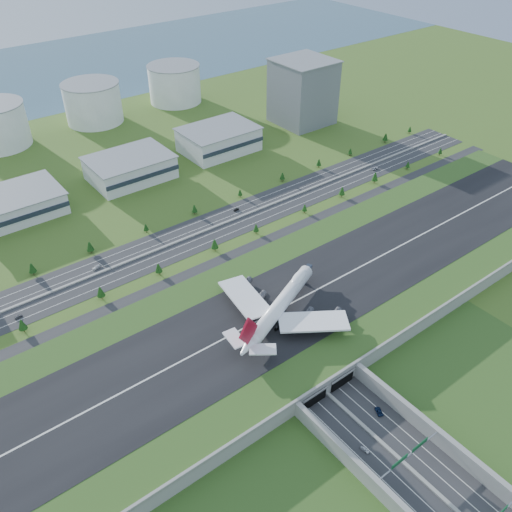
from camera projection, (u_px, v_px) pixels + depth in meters
ground at (259, 332)px, 275.00m from camera, size 1200.00×1200.00×0.00m
airfield_deck at (259, 326)px, 272.52m from camera, size 520.00×100.00×9.20m
underpass_road at (417, 469)px, 209.20m from camera, size 38.80×120.40×8.00m
sign_gantry_near at (409, 455)px, 209.93m from camera, size 38.70×0.70×9.80m
north_expressway at (166, 247)px, 335.92m from camera, size 560.00×36.00×0.12m
tree_row at (153, 246)px, 328.38m from camera, size 498.32×48.63×8.47m
hangar_mid_a at (16, 204)px, 362.99m from camera, size 58.00×42.00×15.00m
hangar_mid_b at (130, 168)px, 404.20m from camera, size 58.00×42.00×17.00m
hangar_mid_c at (219, 140)px, 442.95m from camera, size 58.00×42.00×19.00m
office_tower at (303, 92)px, 482.27m from camera, size 46.00×46.00×55.00m
fuel_tank_c at (93, 103)px, 488.18m from camera, size 50.00×50.00×35.00m
fuel_tank_d at (175, 84)px, 529.98m from camera, size 50.00×50.00×35.00m
boeing_747 at (280, 305)px, 269.21m from camera, size 73.39×67.79×24.23m
car_0 at (365, 450)px, 218.98m from camera, size 2.11×4.21×1.38m
car_2 at (379, 411)px, 234.29m from camera, size 4.35×5.71×1.44m
car_4 at (18, 317)px, 283.20m from camera, size 4.27×2.27×1.38m
car_5 at (236, 210)px, 370.42m from camera, size 4.19×1.93×1.33m
car_6 at (375, 168)px, 420.16m from camera, size 6.01×2.78×1.67m
car_7 at (97, 267)px, 317.62m from camera, size 6.17×3.71×1.67m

